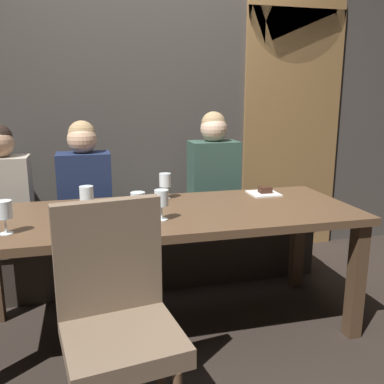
{
  "coord_description": "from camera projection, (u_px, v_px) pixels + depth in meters",
  "views": [
    {
      "loc": [
        -0.43,
        -2.27,
        1.39
      ],
      "look_at": [
        0.15,
        0.02,
        0.84
      ],
      "focal_mm": 39.16,
      "sensor_mm": 36.0,
      "label": 1
    }
  ],
  "objects": [
    {
      "name": "ground",
      "position": [
        169.0,
        327.0,
        2.57
      ],
      "size": [
        9.0,
        9.0,
        0.0
      ],
      "primitive_type": "plane",
      "color": "black"
    },
    {
      "name": "back_wall_tiled",
      "position": [
        138.0,
        81.0,
        3.38
      ],
      "size": [
        6.0,
        0.12,
        3.0
      ],
      "primitive_type": "cube",
      "color": "#423D38",
      "rests_on": "ground"
    },
    {
      "name": "arched_door",
      "position": [
        293.0,
        98.0,
        3.66
      ],
      "size": [
        0.9,
        0.05,
        2.55
      ],
      "color": "olive",
      "rests_on": "ground"
    },
    {
      "name": "dining_table",
      "position": [
        168.0,
        226.0,
        2.42
      ],
      "size": [
        2.2,
        0.84,
        0.74
      ],
      "color": "#493422",
      "rests_on": "ground"
    },
    {
      "name": "banquette_bench",
      "position": [
        151.0,
        252.0,
        3.18
      ],
      "size": [
        2.5,
        0.44,
        0.45
      ],
      "color": "#312A23",
      "rests_on": "ground"
    },
    {
      "name": "chair_near_side",
      "position": [
        117.0,
        308.0,
        1.67
      ],
      "size": [
        0.5,
        0.5,
        0.98
      ],
      "color": "brown",
      "rests_on": "ground"
    },
    {
      "name": "diner_redhead",
      "position": [
        2.0,
        183.0,
        2.82
      ],
      "size": [
        0.36,
        0.24,
        0.76
      ],
      "color": "#9E9384",
      "rests_on": "banquette_bench"
    },
    {
      "name": "diner_bearded",
      "position": [
        84.0,
        180.0,
        2.91
      ],
      "size": [
        0.36,
        0.24,
        0.77
      ],
      "color": "#192342",
      "rests_on": "banquette_bench"
    },
    {
      "name": "diner_far_end",
      "position": [
        213.0,
        169.0,
        3.17
      ],
      "size": [
        0.36,
        0.24,
        0.82
      ],
      "color": "#2D473D",
      "rests_on": "banquette_bench"
    },
    {
      "name": "wine_glass_far_left",
      "position": [
        4.0,
        211.0,
        1.98
      ],
      "size": [
        0.08,
        0.08,
        0.16
      ],
      "color": "silver",
      "rests_on": "dining_table"
    },
    {
      "name": "wine_glass_center_front",
      "position": [
        87.0,
        195.0,
        2.3
      ],
      "size": [
        0.08,
        0.08,
        0.16
      ],
      "color": "silver",
      "rests_on": "dining_table"
    },
    {
      "name": "wine_glass_end_left",
      "position": [
        138.0,
        202.0,
        2.16
      ],
      "size": [
        0.08,
        0.08,
        0.16
      ],
      "color": "silver",
      "rests_on": "dining_table"
    },
    {
      "name": "wine_glass_near_left",
      "position": [
        165.0,
        181.0,
        2.67
      ],
      "size": [
        0.08,
        0.08,
        0.16
      ],
      "color": "silver",
      "rests_on": "dining_table"
    },
    {
      "name": "wine_glass_far_right",
      "position": [
        161.0,
        199.0,
        2.21
      ],
      "size": [
        0.08,
        0.08,
        0.16
      ],
      "color": "silver",
      "rests_on": "dining_table"
    },
    {
      "name": "espresso_cup",
      "position": [
        80.0,
        224.0,
        2.07
      ],
      "size": [
        0.12,
        0.12,
        0.06
      ],
      "color": "white",
      "rests_on": "dining_table"
    },
    {
      "name": "dessert_plate",
      "position": [
        264.0,
        192.0,
        2.81
      ],
      "size": [
        0.19,
        0.19,
        0.05
      ],
      "color": "white",
      "rests_on": "dining_table"
    }
  ]
}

